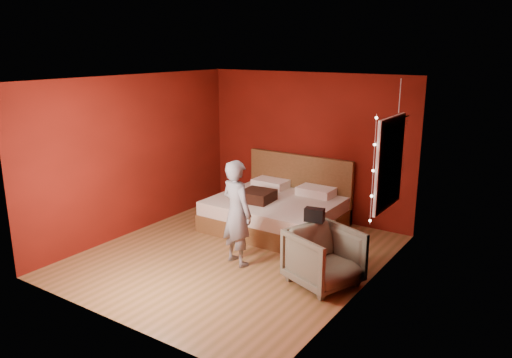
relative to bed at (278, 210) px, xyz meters
name	(u,v)px	position (x,y,z in m)	size (l,w,h in m)	color
floor	(234,255)	(0.10, -1.42, -0.30)	(4.50, 4.50, 0.00)	#8E5E38
room_walls	(233,145)	(0.10, -1.42, 1.38)	(4.04, 4.54, 2.62)	#68120B
window	(389,163)	(2.06, -0.52, 1.20)	(0.05, 0.97, 1.27)	white
fairy_lights	(373,171)	(2.04, -1.04, 1.20)	(0.04, 0.04, 1.45)	silver
bed	(278,210)	(0.00, 0.00, 0.00)	(2.07, 1.76, 1.14)	brown
person	(237,213)	(0.30, -1.61, 0.47)	(0.56, 0.37, 1.53)	slate
armchair	(324,258)	(1.63, -1.52, 0.08)	(0.81, 0.83, 0.76)	#656650
handbag	(314,215)	(1.36, -1.30, 0.55)	(0.26, 0.13, 0.19)	black
throw_pillow	(257,196)	(-0.20, -0.34, 0.31)	(0.50, 0.50, 0.18)	#331811
hanging_plant	(398,127)	(1.98, -0.01, 1.62)	(0.43, 0.41, 0.87)	silver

